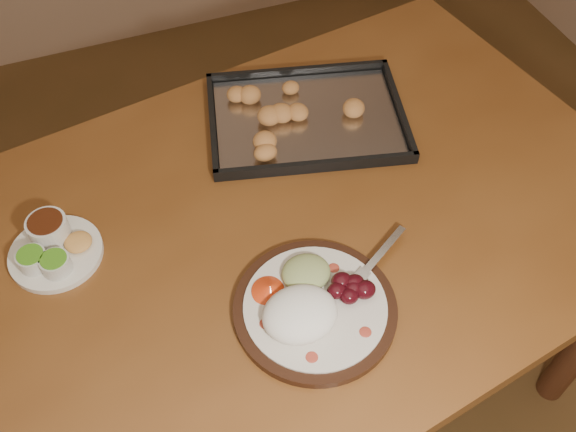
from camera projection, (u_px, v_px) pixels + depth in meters
name	position (u px, v px, depth m)	size (l,w,h in m)	color
dining_table	(261.00, 262.00, 1.26)	(1.63, 1.14, 0.75)	brown
dinner_plate	(311.00, 305.00, 1.06)	(0.35, 0.28, 0.06)	black
condiment_saucer	(52.00, 247.00, 1.14)	(0.17, 0.17, 0.06)	silver
baking_tray	(307.00, 117.00, 1.36)	(0.47, 0.39, 0.04)	black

